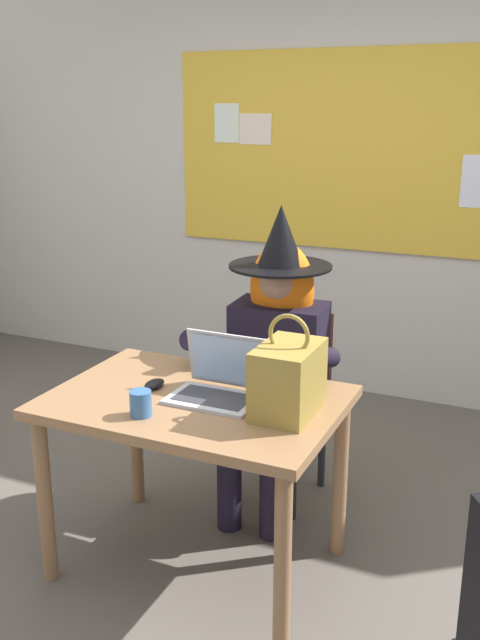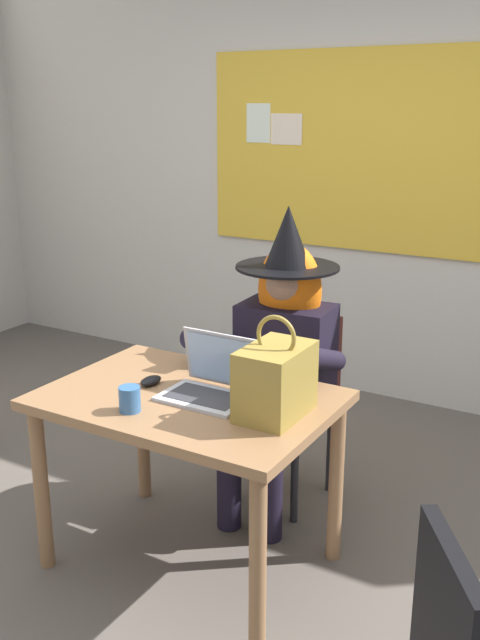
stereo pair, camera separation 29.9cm
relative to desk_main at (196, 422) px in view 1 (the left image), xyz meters
The scene contains 9 objects.
ground_plane 0.64m from the desk_main, 48.78° to the left, with size 24.00×24.00×0.00m, color #5B544C.
wall_back_bulletin 2.31m from the desk_main, 89.27° to the left, with size 6.46×2.33×2.99m.
desk_main is the anchor object (origin of this frame).
chair_at_desk 0.77m from the desk_main, 83.60° to the left, with size 0.45×0.45×0.89m.
person_costumed 0.65m from the desk_main, 82.60° to the left, with size 0.62×0.71×1.41m.
laptop 0.18m from the desk_main, 29.81° to the left, with size 0.34×0.27×0.24m.
computer_mouse 0.23m from the desk_main, behind, with size 0.06×0.10×0.03m, color black.
handbag 0.45m from the desk_main, ahead, with size 0.20×0.30×0.38m.
coffee_mug 0.29m from the desk_main, 113.11° to the right, with size 0.08×0.08×0.10m, color #336099.
Camera 1 is at (1.19, -2.31, 1.83)m, focal length 40.52 mm.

